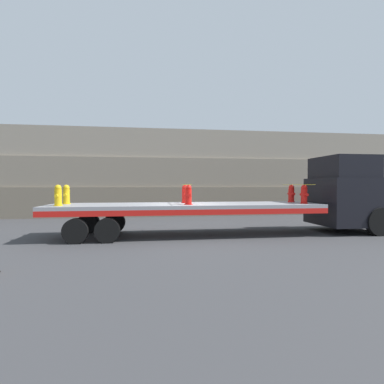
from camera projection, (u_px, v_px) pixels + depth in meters
ground_plane at (187, 235)px, 11.87m from camera, size 120.00×120.00×0.00m
rock_cliff at (171, 173)px, 20.51m from camera, size 60.00×3.30×5.62m
truck_cab at (350, 194)px, 12.84m from camera, size 2.77×2.65×3.20m
flatbed_trailer at (170, 210)px, 11.75m from camera, size 10.55×2.57×1.26m
fire_hydrant_yellow_near_0 at (58, 196)px, 10.62m from camera, size 0.31×0.53×0.75m
fire_hydrant_yellow_far_0 at (66, 195)px, 11.70m from camera, size 0.31×0.53×0.75m
fire_hydrant_red_near_1 at (188, 195)px, 11.29m from camera, size 0.31×0.53×0.75m
fire_hydrant_red_far_1 at (185, 194)px, 12.37m from camera, size 0.31×0.53×0.75m
fire_hydrant_red_near_2 at (304, 195)px, 11.96m from camera, size 0.31×0.53×0.75m
fire_hydrant_red_far_2 at (291, 194)px, 13.04m from camera, size 0.31×0.53×0.75m
cargo_strap_rear at (187, 185)px, 11.82m from camera, size 0.05×2.67×0.01m
cargo_strap_middle at (297, 185)px, 12.49m from camera, size 0.05×2.67×0.01m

